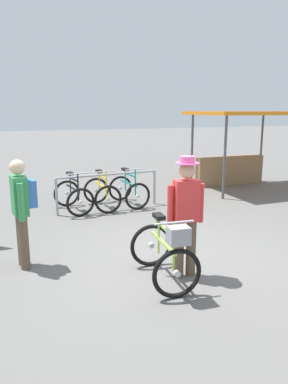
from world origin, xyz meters
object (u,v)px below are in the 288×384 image
featured_bicycle (165,253)px  market_stall (239,142)px  pedestrian_with_backpack (22,207)px  racked_bike_teal (129,191)px  racked_bike_black (73,196)px  racked_bike_yellow (102,193)px  person_with_featured_bike (186,212)px

featured_bicycle → market_stall: 7.07m
pedestrian_with_backpack → racked_bike_teal: bearing=47.1°
racked_bike_black → racked_bike_yellow: same height
person_with_featured_bike → pedestrian_with_backpack: (-2.09, 1.18, -0.01)m
racked_bike_yellow → pedestrian_with_backpack: size_ratio=0.69×
person_with_featured_bike → market_stall: bearing=47.9°
person_with_featured_bike → racked_bike_black: bearing=101.5°
person_with_featured_bike → market_stall: size_ratio=0.55×
racked_bike_teal → person_with_featured_bike: bearing=-98.2°
person_with_featured_bike → pedestrian_with_backpack: person_with_featured_bike is taller
racked_bike_teal → person_with_featured_bike: 4.15m
racked_bike_teal → racked_bike_yellow: bearing=-176.9°
racked_bike_yellow → market_stall: bearing=11.5°
person_with_featured_bike → pedestrian_with_backpack: size_ratio=1.05×
racked_bike_yellow → person_with_featured_bike: size_ratio=0.66×
racked_bike_teal → racked_bike_black: bearing=-176.9°
racked_bike_yellow → racked_bike_teal: size_ratio=0.98×
pedestrian_with_backpack → market_stall: (6.57, 3.78, 0.46)m
featured_bicycle → person_with_featured_bike: size_ratio=0.70×
racked_bike_yellow → market_stall: 4.79m
racked_bike_black → racked_bike_yellow: size_ratio=1.05×
featured_bicycle → person_with_featured_bike: 0.63m
racked_bike_teal → featured_bicycle: bearing=-102.8°
pedestrian_with_backpack → market_stall: 7.59m
person_with_featured_bike → racked_bike_teal: bearing=81.8°
pedestrian_with_backpack → person_with_featured_bike: bearing=-29.4°
pedestrian_with_backpack → market_stall: size_ratio=0.52×
racked_bike_yellow → pedestrian_with_backpack: bearing=-124.9°
market_stall → person_with_featured_bike: bearing=-132.1°
racked_bike_teal → featured_bicycle: size_ratio=0.96×
racked_bike_yellow → pedestrian_with_backpack: (-1.98, -2.85, 0.57)m
racked_bike_black → racked_bike_yellow: (0.70, 0.04, 0.00)m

